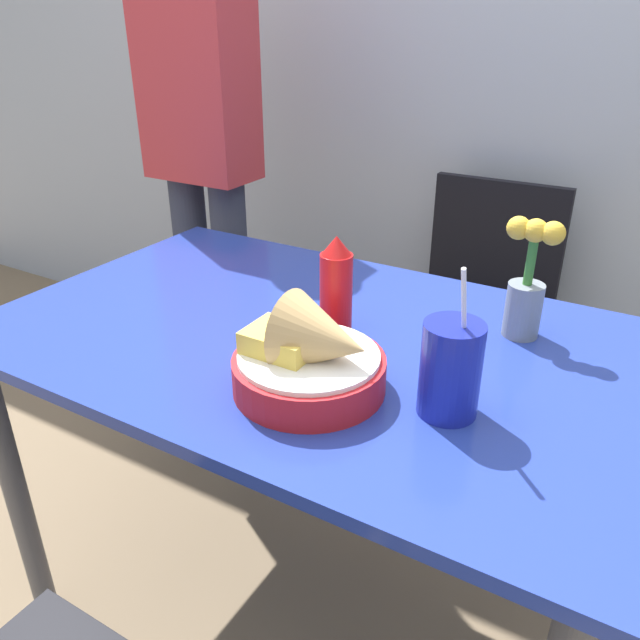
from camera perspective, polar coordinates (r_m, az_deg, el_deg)
ground_plane at (r=1.68m, az=-0.65°, el=-24.75°), size 12.00×12.00×0.00m
wall_window at (r=2.07m, az=16.69°, el=25.12°), size 7.00×0.06×2.60m
dining_table at (r=1.24m, az=-0.81°, el=-5.33°), size 1.24×0.78×0.76m
chair_far_window at (r=1.97m, az=14.47°, el=1.62°), size 0.40×0.40×0.87m
food_basket at (r=0.98m, az=-0.62°, el=-3.55°), size 0.25×0.25×0.17m
ketchup_bottle at (r=1.16m, az=1.48°, el=3.15°), size 0.06×0.06×0.19m
drink_cup at (r=0.94m, az=11.82°, el=-4.69°), size 0.09×0.09×0.25m
flower_vase at (r=1.20m, az=18.41°, el=3.15°), size 0.10×0.07×0.23m
person_standing at (r=1.93m, az=-10.94°, el=17.73°), size 0.32×0.20×1.78m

